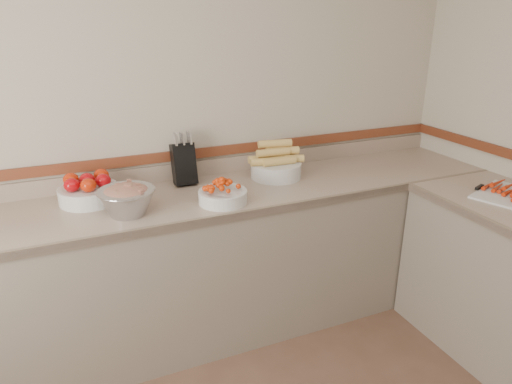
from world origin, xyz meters
name	(u,v)px	position (x,y,z in m)	size (l,w,h in m)	color
back_wall	(156,116)	(0.00, 2.00, 1.30)	(4.00, 4.00, 0.00)	#B4A895
counter_back	(179,269)	(0.00, 1.68, 0.45)	(4.00, 0.65, 1.08)	gray
knife_block	(184,163)	(0.12, 1.90, 1.03)	(0.14, 0.16, 0.32)	black
tomato_bowl	(89,190)	(-0.43, 1.82, 0.96)	(0.32, 0.32, 0.16)	silver
cherry_tomato_bowl	(223,194)	(0.23, 1.52, 0.95)	(0.26, 0.26, 0.14)	silver
corn_bowl	(276,165)	(0.67, 1.78, 0.98)	(0.35, 0.31, 0.23)	silver
rhubarb_bowl	(127,199)	(-0.27, 1.56, 0.98)	(0.29, 0.29, 0.16)	#B2B2BA
cutting_board	(510,193)	(1.73, 0.97, 0.92)	(0.48, 0.43, 0.06)	silver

